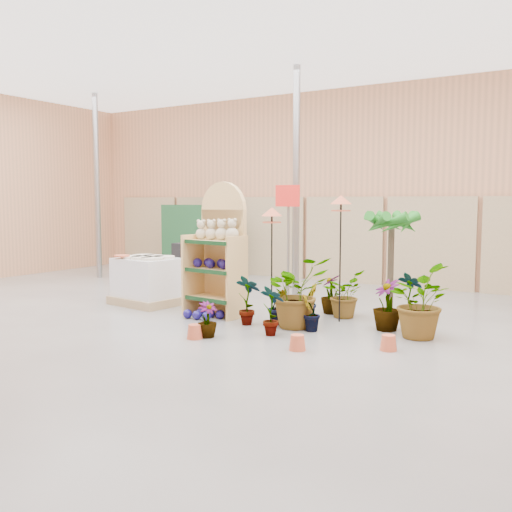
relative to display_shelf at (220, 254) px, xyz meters
The scene contains 25 objects.
room 1.28m from the display_shelf, 54.20° to the right, with size 15.20×12.10×4.70m.
display_shelf is the anchor object (origin of this frame).
teddy_bears 0.41m from the display_shelf, 74.52° to the right, with size 0.82×0.22×0.35m.
gazing_balls_shelf 0.19m from the display_shelf, 90.00° to the right, with size 0.82×0.28×0.16m.
gazing_balls_floor 1.04m from the display_shelf, 93.88° to the right, with size 0.63×0.39×0.15m.
pallet_stack 1.79m from the display_shelf, behind, with size 1.34×1.17×0.90m.
charcoal_planters 2.84m from the display_shelf, 136.89° to the left, with size 0.80×0.50×1.00m.
trellis_stock 5.28m from the display_shelf, 132.03° to the left, with size 2.00×0.30×1.80m, color #1C4D2A.
offer_sign 1.83m from the display_shelf, 77.88° to the left, with size 0.50×0.08×2.20m.
bird_table_front 1.13m from the display_shelf, ahead, with size 0.34×0.34×1.80m.
bird_table_right 2.17m from the display_shelf, 14.75° to the left, with size 0.34×0.34×2.00m.
bird_table_back 4.20m from the display_shelf, 120.13° to the left, with size 0.34×0.34×1.77m.
palm 2.85m from the display_shelf, 25.02° to the left, with size 0.70×0.70×1.85m.
potted_plant_0 1.12m from the display_shelf, 28.32° to the right, with size 0.41×0.28×0.78m, color #1C711C.
potted_plant_1 1.42m from the display_shelf, ahead, with size 0.31×0.25×0.57m, color #1C711C.
potted_plant_2 1.62m from the display_shelf, ahead, with size 0.97×0.84×1.08m, color #1C711C.
potted_plant_3 2.86m from the display_shelf, ahead, with size 0.43×0.43×0.76m, color #1C711C.
potted_plant_4 3.15m from the display_shelf, 22.72° to the left, with size 0.41×0.28×0.79m, color #1C711C.
potted_plant_5 1.68m from the display_shelf, 15.11° to the left, with size 0.32×0.26×0.59m, color #1C711C.
potted_plant_6 2.14m from the display_shelf, 25.18° to the left, with size 0.69×0.60×0.77m, color #1C711C.
potted_plant_7 1.79m from the display_shelf, 61.62° to the right, with size 0.28×0.28×0.50m, color #1C711C.
potted_plant_8 1.84m from the display_shelf, 30.06° to the right, with size 0.38×0.26×0.73m, color #1C711C.
potted_plant_9 2.02m from the display_shelf, 10.89° to the right, with size 0.31×0.25×0.55m, color #1C711C.
potted_plant_10 3.31m from the display_shelf, ahead, with size 0.92×0.80×1.03m, color #1C711C.
potted_plant_11 2.00m from the display_shelf, 34.18° to the left, with size 0.37×0.37×0.66m, color #1C711C.
Camera 1 is at (5.18, -6.49, 1.92)m, focal length 40.00 mm.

